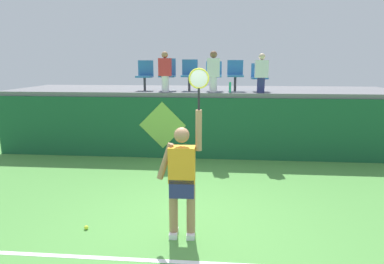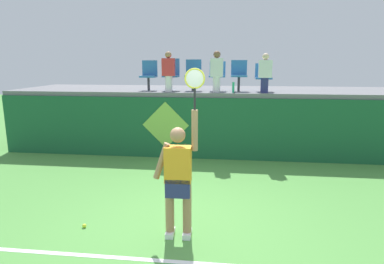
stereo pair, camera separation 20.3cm
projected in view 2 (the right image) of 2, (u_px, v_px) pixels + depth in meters
The scene contains 17 objects.
ground_plane at pixel (182, 224), 5.34m from camera, with size 40.00×40.00×0.00m, color #519342.
court_back_wall at pixel (203, 128), 8.85m from camera, with size 11.37×0.20×1.66m, color #195633.
spectator_platform at pixel (207, 91), 10.02m from camera, with size 11.37×2.88×0.12m, color slate.
court_baseline_stripe at pixel (170, 261), 4.32m from camera, with size 10.24×0.08×0.01m, color white.
tennis_player at pixel (179, 176), 4.77m from camera, with size 0.75×0.27×2.49m.
tennis_ball at pixel (84, 226), 5.20m from camera, with size 0.07×0.07×0.07m, color #D1E533.
water_bottle at pixel (233, 87), 8.70m from camera, with size 0.06×0.06×0.28m, color #26B272.
stadium_chair_0 at pixel (149, 74), 9.41m from camera, with size 0.44×0.42×0.85m.
stadium_chair_1 at pixel (171, 73), 9.33m from camera, with size 0.44×0.42×0.90m.
stadium_chair_2 at pixel (193, 73), 9.26m from camera, with size 0.44×0.42×0.87m.
stadium_chair_3 at pixel (217, 74), 9.18m from camera, with size 0.44×0.42×0.82m.
stadium_chair_4 at pixel (239, 74), 9.11m from camera, with size 0.44×0.42×0.85m.
stadium_chair_5 at pixel (263, 76), 9.04m from camera, with size 0.44×0.42×0.76m.
spectator_0 at pixel (265, 73), 8.60m from camera, with size 0.34×0.20×1.02m.
spectator_1 at pixel (169, 71), 8.92m from camera, with size 0.34×0.20×1.08m.
spectator_2 at pixel (217, 71), 8.76m from camera, with size 0.34×0.20×1.09m.
wall_signage_mount at pixel (166, 158), 9.04m from camera, with size 1.27×0.01×1.55m.
Camera 2 is at (0.75, -4.86, 2.56)m, focal length 30.77 mm.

